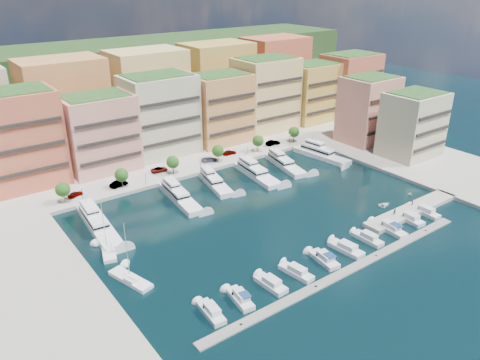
{
  "coord_description": "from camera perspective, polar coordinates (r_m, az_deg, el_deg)",
  "views": [
    {
      "loc": [
        -67.71,
        -80.97,
        55.81
      ],
      "look_at": [
        -1.38,
        9.12,
        6.0
      ],
      "focal_mm": 35.0,
      "sensor_mm": 36.0,
      "label": 1
    }
  ],
  "objects": [
    {
      "name": "tree_0",
      "position": [
        128.37,
        -20.79,
        -1.11
      ],
      "size": [
        3.8,
        3.8,
        5.65
      ],
      "color": "#473323",
      "rests_on": "north_quay"
    },
    {
      "name": "backblock_2",
      "position": [
        175.74,
        -11.12,
        10.47
      ],
      "size": [
        26.0,
        18.0,
        30.0
      ],
      "primitive_type": "cube",
      "color": "#F2C980",
      "rests_on": "north_quay"
    },
    {
      "name": "lamppost_3",
      "position": [
        150.43,
        0.96,
        3.78
      ],
      "size": [
        0.3,
        0.3,
        4.2
      ],
      "color": "black",
      "rests_on": "north_quay"
    },
    {
      "name": "car_3",
      "position": [
        148.13,
        -3.76,
        2.54
      ],
      "size": [
        5.47,
        3.5,
        1.48
      ],
      "primitive_type": "imported",
      "rotation": [
        0.0,
        0.0,
        1.27
      ],
      "color": "gray",
      "rests_on": "north_quay"
    },
    {
      "name": "car_0",
      "position": [
        132.19,
        -19.44,
        -1.62
      ],
      "size": [
        4.44,
        2.85,
        1.41
      ],
      "primitive_type": "imported",
      "rotation": [
        0.0,
        0.0,
        1.88
      ],
      "color": "gray",
      "rests_on": "north_quay"
    },
    {
      "name": "apartment_7",
      "position": [
        203.6,
        13.24,
        11.33
      ],
      "size": [
        22.0,
        16.5,
        24.8
      ],
      "color": "#D15245",
      "rests_on": "north_quay"
    },
    {
      "name": "apartment_1",
      "position": [
        141.29,
        -25.1,
        4.61
      ],
      "size": [
        20.0,
        16.5,
        26.8
      ],
      "color": "#D15245",
      "rests_on": "north_quay"
    },
    {
      "name": "car_1",
      "position": [
        134.65,
        -14.58,
        -0.44
      ],
      "size": [
        5.41,
        2.71,
        1.7
      ],
      "primitive_type": "imported",
      "rotation": [
        0.0,
        0.0,
        1.75
      ],
      "color": "gray",
      "rests_on": "north_quay"
    },
    {
      "name": "apartment_5",
      "position": [
        177.3,
        3.13,
        10.43
      ],
      "size": [
        22.0,
        16.5,
        26.8
      ],
      "color": "#F2C980",
      "rests_on": "north_quay"
    },
    {
      "name": "person_0",
      "position": [
        121.41,
        18.33,
        -3.64
      ],
      "size": [
        0.85,
        0.8,
        1.96
      ],
      "primitive_type": "imported",
      "rotation": [
        0.0,
        0.0,
        2.5
      ],
      "color": "#233246",
      "rests_on": "finger_pier"
    },
    {
      "name": "cruiser_4",
      "position": [
        101.32,
        10.23,
        -9.47
      ],
      "size": [
        3.77,
        7.84,
        2.66
      ],
      "color": "silver",
      "rests_on": "ground"
    },
    {
      "name": "car_4",
      "position": [
        153.49,
        -1.32,
        3.39
      ],
      "size": [
        4.85,
        2.29,
        1.6
      ],
      "primitive_type": "imported",
      "rotation": [
        0.0,
        0.0,
        1.48
      ],
      "color": "gray",
      "rests_on": "north_quay"
    },
    {
      "name": "apartment_east_a",
      "position": [
        170.03,
        15.37,
        8.32
      ],
      "size": [
        18.0,
        14.5,
        22.8
      ],
      "color": "#EB9483",
      "rests_on": "east_quay"
    },
    {
      "name": "car_5",
      "position": [
        162.54,
        4.02,
        4.56
      ],
      "size": [
        5.36,
        2.27,
        1.72
      ],
      "primitive_type": "imported",
      "rotation": [
        0.0,
        0.0,
        1.48
      ],
      "color": "gray",
      "rests_on": "north_quay"
    },
    {
      "name": "tender_2",
      "position": [
        127.83,
        17.21,
        -2.87
      ],
      "size": [
        3.8,
        2.96,
        0.72
      ],
      "primitive_type": "imported",
      "rotation": [
        0.0,
        0.0,
        1.43
      ],
      "color": "white",
      "rests_on": "ground"
    },
    {
      "name": "yacht_2",
      "position": [
        126.24,
        -7.52,
        -1.85
      ],
      "size": [
        6.48,
        21.06,
        7.3
      ],
      "color": "white",
      "rests_on": "ground"
    },
    {
      "name": "apartment_6",
      "position": [
        190.76,
        8.71,
        10.55
      ],
      "size": [
        20.0,
        15.5,
        22.8
      ],
      "color": "gold",
      "rests_on": "north_quay"
    },
    {
      "name": "cruiser_3",
      "position": [
        96.57,
        6.89,
        -11.1
      ],
      "size": [
        3.41,
        7.97,
        2.55
      ],
      "color": "silver",
      "rests_on": "ground"
    },
    {
      "name": "tree_4",
      "position": [
        155.31,
        2.21,
        4.79
      ],
      "size": [
        3.8,
        3.8,
        5.65
      ],
      "color": "#473323",
      "rests_on": "north_quay"
    },
    {
      "name": "sailboat_2",
      "position": [
        106.6,
        -15.71,
        -8.38
      ],
      "size": [
        5.06,
        9.14,
        13.2
      ],
      "color": "white",
      "rests_on": "ground"
    },
    {
      "name": "backblock_3",
      "position": [
        190.13,
        -2.83,
        11.89
      ],
      "size": [
        26.0,
        18.0,
        30.0
      ],
      "primitive_type": "cube",
      "color": "gold",
      "rests_on": "north_quay"
    },
    {
      "name": "cruiser_5",
      "position": [
        105.76,
        12.83,
        -8.18
      ],
      "size": [
        3.54,
        8.33,
        2.55
      ],
      "color": "silver",
      "rests_on": "ground"
    },
    {
      "name": "tree_2",
      "position": [
        138.83,
        -8.2,
        2.16
      ],
      "size": [
        3.8,
        3.8,
        5.65
      ],
      "color": "#473323",
      "rests_on": "north_quay"
    },
    {
      "name": "lamppost_0",
      "position": [
        127.63,
        -18.73,
        -1.39
      ],
      "size": [
        0.3,
        0.3,
        4.2
      ],
      "color": "black",
      "rests_on": "north_quay"
    },
    {
      "name": "cruiser_9",
      "position": [
        127.01,
        21.61,
        -3.62
      ],
      "size": [
        2.99,
        8.15,
        2.55
      ],
      "color": "silver",
      "rests_on": "ground"
    },
    {
      "name": "backblock_4",
      "position": [
        207.87,
        4.24,
        12.9
      ],
      "size": [
        26.0,
        18.0,
        30.0
      ],
      "primitive_type": "cube",
      "color": "#D15245",
      "rests_on": "north_quay"
    },
    {
      "name": "cruiser_8",
      "position": [
        122.15,
        19.99,
        -4.48
      ],
      "size": [
        3.37,
        7.64,
        2.55
      ],
      "color": "silver",
      "rests_on": "ground"
    },
    {
      "name": "south_pontoon",
      "position": [
        99.49,
        12.94,
        -10.82
      ],
      "size": [
        72.0,
        2.2,
        0.35
      ],
      "primitive_type": "cube",
      "color": "gray",
      "rests_on": "ground"
    },
    {
      "name": "yacht_6",
      "position": [
        156.23,
        9.68,
        3.19
      ],
      "size": [
        6.89,
        21.21,
        7.3
      ],
      "color": "white",
      "rests_on": "ground"
    },
    {
      "name": "apartment_east_b",
      "position": [
        160.27,
        20.3,
        6.38
      ],
      "size": [
        18.0,
        14.5,
        20.8
      ],
      "color": "beige",
      "rests_on": "east_quay"
    },
    {
      "name": "apartment_3",
      "position": [
        154.14,
        -9.77,
        7.84
      ],
      "size": [
        22.0,
        16.5,
        25.8
      ],
      "color": "beige",
      "rests_on": "north_quay"
    },
    {
      "name": "backblock_1",
      "position": [
        165.6,
        -20.55,
        8.57
      ],
      "size": [
        26.0,
        18.0,
        30.0
      ],
      "primitive_type": "cube",
      "color": "#DF9653",
      "rests_on": "north_quay"
    },
    {
      "name": "cruiser_7",
      "position": [
        116.24,
        17.78,
        -5.64
      ],
      "size": [
        3.49,
        9.27,
        2.66
      ],
      "color": "silver",
      "rests_on": "ground"
    },
    {
      "name": "yacht_3",
      "position": [
        133.35,
        -3.18,
        -0.21
      ],
      "size": [
        7.33,
        17.49,
        7.3
      ],
      "color": "white",
      "rests_on": "ground"
    },
    {
      "name": "finger_pier",
      "position": [
        127.04,
        20.17,
        -3.66
      ],
      "size": [
        32.0,
        5.0,
        2.0
      ],
      "primitive_type": "cube",
      "color": "#9E998E",
      "rests_on": "ground"
    },
    {
      "name": "lamppost_1",
      "position": [
        133.24,
        -11.46,
        0.53
      ],
      "size": [
        0.3,
        0.3,
        4.2
      ],
      "color": "black",
      "rests_on": "north_quay"
    },
    {
      "name": "person_1",
      "position": [
        127.86,
        20.22,
        -2.58
      ],
      "size": [
        0.95,
        0.87,
        1.59
      ],
      "primitive_type": "imported",
      "rotation": [
        0.0,
        0.0,
        3.57
      ],
      "color": "#4C372D",
      "rests_on": "finger_pier"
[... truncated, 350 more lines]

